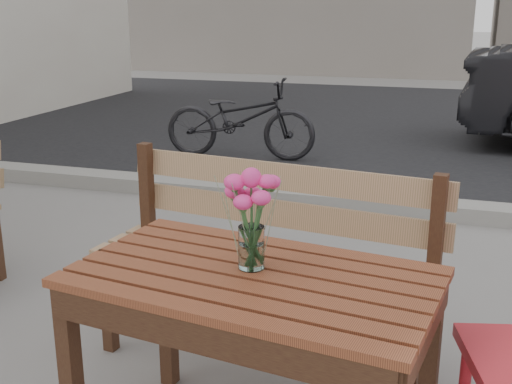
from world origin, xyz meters
The scene contains 5 objects.
street centered at (0.00, 5.06, 0.03)m, with size 30.00×8.12×0.12m.
main_table centered at (0.20, 0.04, 0.59)m, with size 1.23×0.82×0.71m.
main_bench centered at (0.06, 0.73, 0.56)m, with size 1.53×0.64×0.92m.
main_vase centered at (0.18, 0.08, 0.91)m, with size 0.18×0.18×0.33m.
bicycle centered at (-1.32, 4.40, 0.41)m, with size 0.54×1.56×0.82m, color black.
Camera 1 is at (0.77, -1.75, 1.52)m, focal length 45.00 mm.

